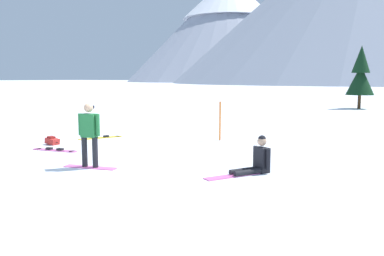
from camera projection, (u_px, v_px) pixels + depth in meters
name	position (u px, v px, depth m)	size (l,w,h in m)	color
ground_plane	(113.00, 171.00, 10.49)	(800.00, 800.00, 0.00)	white
snowboarder_foreground	(89.00, 134.00, 10.72)	(1.53, 0.57, 1.74)	pink
snowboarder_midground	(256.00, 160.00, 10.20)	(1.27, 1.70, 0.95)	black
loose_snowboard_far_spare	(55.00, 150.00, 13.39)	(1.73, 0.53, 0.09)	pink
loose_snowboard_near_left	(101.00, 138.00, 16.19)	(1.11, 1.72, 0.09)	yellow
backpack_red	(52.00, 141.00, 14.60)	(0.54, 0.34, 0.31)	red
trail_marker_pole	(220.00, 121.00, 15.52)	(0.06, 0.06, 1.50)	orange
pine_tree_tall	(361.00, 74.00, 31.45)	(2.13, 2.13, 4.93)	#472D19
peak_west_ridge	(228.00, 27.00, 266.37)	(133.80, 133.80, 68.26)	#9EA3B2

